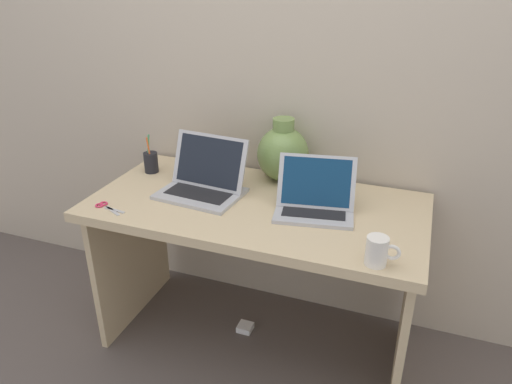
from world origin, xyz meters
TOP-DOWN VIEW (x-y plane):
  - ground_plane at (0.00, 0.00)m, footprint 6.00×6.00m
  - back_wall at (0.00, 0.38)m, footprint 4.40×0.04m
  - desk at (0.00, 0.00)m, footprint 1.37×0.69m
  - laptop_left at (-0.24, 0.03)m, footprint 0.36×0.29m
  - laptop_right at (0.24, 0.02)m, footprint 0.34×0.27m
  - green_vase at (0.03, 0.27)m, footprint 0.23×0.23m
  - coffee_mug at (0.52, -0.28)m, footprint 0.11×0.07m
  - pen_cup at (-0.58, 0.14)m, footprint 0.07×0.07m
  - scissors at (-0.56, -0.25)m, footprint 0.15×0.08m
  - power_brick at (-0.07, 0.04)m, footprint 0.07×0.07m

SIDE VIEW (x-z plane):
  - ground_plane at x=0.00m, z-range 0.00..0.00m
  - power_brick at x=-0.07m, z-range 0.00..0.03m
  - desk at x=0.00m, z-range 0.20..0.93m
  - scissors at x=-0.56m, z-range 0.73..0.74m
  - coffee_mug at x=0.52m, z-range 0.73..0.83m
  - pen_cup at x=-0.58m, z-range 0.69..0.87m
  - laptop_right at x=0.24m, z-range 0.68..0.89m
  - laptop_left at x=-0.24m, z-range 0.67..0.91m
  - green_vase at x=0.03m, z-range 0.71..1.00m
  - back_wall at x=0.00m, z-range 0.00..2.40m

